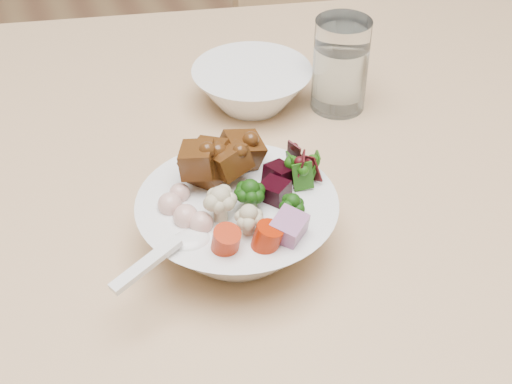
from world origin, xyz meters
TOP-DOWN VIEW (x-y plane):
  - dining_table at (0.17, 0.11)m, footprint 1.70×1.17m
  - chair_far at (0.46, 0.74)m, footprint 0.44×0.44m
  - food_bowl at (-0.05, 0.03)m, footprint 0.20×0.20m
  - soup_spoon at (-0.12, -0.01)m, footprint 0.11×0.06m
  - water_glass at (0.16, 0.24)m, footprint 0.07×0.07m
  - side_bowl at (0.06, 0.28)m, footprint 0.15×0.15m

SIDE VIEW (x-z plane):
  - chair_far at x=0.46m, z-range 0.06..1.00m
  - dining_table at x=0.17m, z-range 0.29..1.02m
  - side_bowl at x=0.06m, z-range 0.73..0.78m
  - food_bowl at x=-0.05m, z-range 0.71..0.81m
  - water_glass at x=0.16m, z-range 0.72..0.84m
  - soup_spoon at x=-0.12m, z-range 0.78..0.80m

